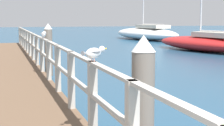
% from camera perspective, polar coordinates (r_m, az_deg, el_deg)
% --- Properties ---
extents(pier_deck, '(2.50, 24.42, 0.36)m').
position_cam_1_polar(pier_deck, '(13.24, -16.78, -1.29)').
color(pier_deck, brown).
rests_on(pier_deck, ground_plane).
extents(pier_railing, '(0.12, 22.94, 1.09)m').
position_cam_1_polar(pier_railing, '(13.21, -11.84, 2.55)').
color(pier_railing, '#B2ADA3').
rests_on(pier_railing, pier_deck).
extents(dock_piling_near, '(0.29, 0.29, 1.86)m').
position_cam_1_polar(dock_piling_near, '(4.44, 4.91, -7.54)').
color(dock_piling_near, '#6B6056').
rests_on(dock_piling_near, ground_plane).
extents(dock_piling_far, '(0.29, 0.29, 1.86)m').
position_cam_1_polar(dock_piling_far, '(12.96, -10.02, 2.12)').
color(dock_piling_far, '#6B6056').
rests_on(dock_piling_far, ground_plane).
extents(seagull_foreground, '(0.43, 0.29, 0.21)m').
position_cam_1_polar(seagull_foreground, '(5.08, -2.90, 1.69)').
color(seagull_foreground, white).
rests_on(seagull_foreground, pier_railing).
extents(seagull_background, '(0.23, 0.47, 0.21)m').
position_cam_1_polar(seagull_background, '(10.98, -10.78, 4.54)').
color(seagull_background, white).
rests_on(seagull_background, pier_railing).
extents(boat_1, '(4.85, 9.12, 9.84)m').
position_cam_1_polar(boat_1, '(33.71, 5.42, 4.71)').
color(boat_1, white).
rests_on(boat_1, ground_plane).
extents(boat_3, '(4.30, 8.29, 10.48)m').
position_cam_1_polar(boat_3, '(22.95, 14.58, 3.11)').
color(boat_3, red).
rests_on(boat_3, ground_plane).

